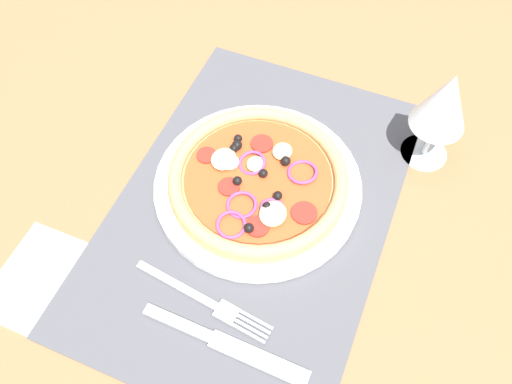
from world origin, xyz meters
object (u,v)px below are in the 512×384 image
Objects in this scene: plate at (258,186)px; knife at (226,344)px; pizza at (258,179)px; napkin at (44,281)px; fork at (209,303)px; wine_glass at (445,103)px.

plate reaches higher than knife.
napkin is at bearing -40.60° from pizza.
pizza is 17.05cm from fork.
wine_glass reaches higher than fork.
napkin is at bearing -158.72° from fork.
pizza is 1.81× the size of napkin.
wine_glass is 1.16× the size of napkin.
wine_glass is at bearing 69.13° from knife.
knife is at bearing 12.66° from pizza.
knife is at bearing -22.20° from wine_glass.
fork is (16.94, 0.82, -0.45)cm from plate.
napkin is (21.79, -18.68, -2.66)cm from pizza.
knife is 39.19cm from wine_glass.
knife is (20.56, 4.62, -2.18)cm from pizza.
wine_glass reaches higher than pizza.
napkin is at bearing -175.66° from knife.
plate is at bearing 139.48° from napkin.
fork is 1.21× the size of wine_glass.
fork is at bearing 2.76° from pizza.
wine_glass is at bearing 127.49° from plate.
fork is at bearing 137.29° from knife.
knife is 1.56× the size of napkin.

